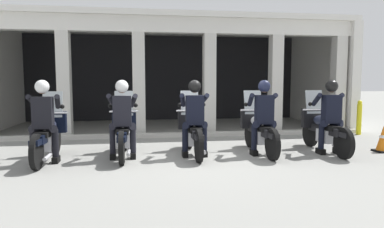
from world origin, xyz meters
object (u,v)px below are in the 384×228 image
at_px(police_officer_left, 122,112).
at_px(police_officer_center, 195,111).
at_px(traffic_cone_flank, 383,139).
at_px(motorcycle_center, 193,131).
at_px(motorcycle_left, 123,132).
at_px(motorcycle_far_left, 48,135).
at_px(police_officer_far_right, 331,110).
at_px(police_officer_right, 264,111).
at_px(motorcycle_right, 259,130).
at_px(police_officer_far_left, 43,114).
at_px(bollard_kerbside, 359,118).
at_px(motorcycle_far_right, 323,129).

height_order(police_officer_left, police_officer_center, same).
height_order(police_officer_center, traffic_cone_flank, police_officer_center).
bearing_deg(motorcycle_center, motorcycle_left, -176.44).
height_order(motorcycle_far_left, police_officer_center, police_officer_center).
height_order(police_officer_far_right, traffic_cone_flank, police_officer_far_right).
xyz_separation_m(police_officer_right, traffic_cone_flank, (2.74, -0.08, -0.65)).
relative_size(motorcycle_left, motorcycle_right, 1.00).
xyz_separation_m(police_officer_far_right, traffic_cone_flank, (1.28, 0.01, -0.65)).
bearing_deg(police_officer_far_left, motorcycle_left, 19.37).
distance_m(police_officer_center, police_officer_right, 1.46).
bearing_deg(motorcycle_center, motorcycle_far_left, -173.11).
distance_m(police_officer_far_left, motorcycle_center, 2.98).
distance_m(police_officer_far_left, motorcycle_left, 1.59).
bearing_deg(bollard_kerbside, motorcycle_right, -151.53).
distance_m(motorcycle_center, police_officer_center, 0.52).
distance_m(motorcycle_far_left, traffic_cone_flank, 7.12).
distance_m(motorcycle_far_left, police_officer_far_left, 0.52).
distance_m(motorcycle_far_right, police_officer_far_right, 0.52).
relative_size(motorcycle_right, traffic_cone_flank, 3.46).
bearing_deg(police_officer_right, motorcycle_center, 168.81).
relative_size(motorcycle_far_left, police_officer_left, 1.29).
relative_size(police_officer_far_left, police_officer_center, 1.00).
bearing_deg(motorcycle_far_right, motorcycle_far_left, -168.22).
bearing_deg(police_officer_far_left, police_officer_far_right, 2.36).
bearing_deg(police_officer_far_left, traffic_cone_flank, 2.47).
distance_m(police_officer_far_left, motorcycle_right, 4.41).
relative_size(police_officer_far_left, traffic_cone_flank, 2.69).
height_order(police_officer_left, police_officer_right, same).
distance_m(police_officer_far_right, traffic_cone_flank, 1.44).
relative_size(motorcycle_right, police_officer_right, 1.29).
relative_size(police_officer_left, police_officer_center, 1.00).
relative_size(police_officer_left, motorcycle_center, 0.78).
height_order(motorcycle_far_left, traffic_cone_flank, motorcycle_far_left).
height_order(motorcycle_far_right, traffic_cone_flank, motorcycle_far_right).
bearing_deg(police_officer_center, motorcycle_far_left, -178.68).
bearing_deg(police_officer_far_right, motorcycle_center, -176.79).
bearing_deg(police_officer_right, bollard_kerbside, 33.88).
bearing_deg(bollard_kerbside, motorcycle_center, -159.25).
distance_m(motorcycle_left, police_officer_center, 1.55).
height_order(motorcycle_center, police_officer_right, police_officer_right).
xyz_separation_m(motorcycle_left, police_officer_right, (2.91, -0.35, 0.44)).
height_order(police_officer_far_left, police_officer_center, same).
distance_m(motorcycle_far_left, motorcycle_left, 1.47).
distance_m(motorcycle_right, motorcycle_far_right, 1.46).
height_order(police_officer_left, motorcycle_center, police_officer_left).
relative_size(police_officer_center, bollard_kerbside, 1.58).
distance_m(police_officer_center, motorcycle_far_right, 2.95).
xyz_separation_m(motorcycle_left, police_officer_left, (-0.00, -0.28, 0.44)).
height_order(motorcycle_center, motorcycle_right, same).
bearing_deg(motorcycle_center, police_officer_left, -165.43).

